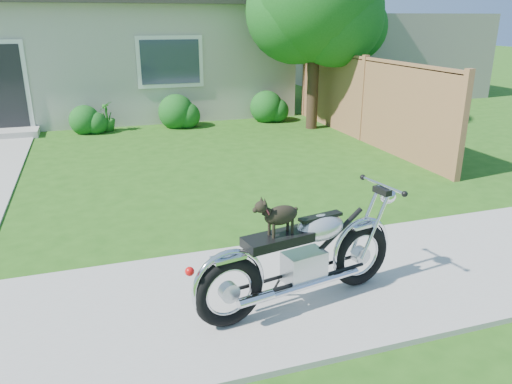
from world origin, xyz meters
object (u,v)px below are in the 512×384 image
tree_near (322,3)px  tree_far (342,16)px  potted_plant_right (107,117)px  motorcycle_with_dog (304,255)px  house (67,36)px  fence (363,99)px

tree_near → tree_far: bearing=54.2°
potted_plant_right → motorcycle_with_dog: size_ratio=0.33×
potted_plant_right → house: bearing=103.0°
fence → potted_plant_right: fence is taller
fence → tree_far: bearing=69.7°
tree_near → tree_far: tree_near is taller
tree_far → motorcycle_with_dog: 11.95m
fence → motorcycle_with_dog: bearing=-124.0°
potted_plant_right → motorcycle_with_dog: (1.42, -8.86, 0.18)m
house → fence: house is taller
fence → motorcycle_with_dog: size_ratio=3.00×
tree_far → potted_plant_right: size_ratio=5.81×
tree_far → fence: bearing=-110.3°
tree_near → potted_plant_right: 5.87m
potted_plant_right → motorcycle_with_dog: 8.98m
tree_near → tree_far: (2.01, 2.78, -0.28)m
house → potted_plant_right: 3.96m
motorcycle_with_dog → tree_far: bearing=50.5°
fence → potted_plant_right: (-5.51, 2.80, -0.57)m
motorcycle_with_dog → potted_plant_right: bearing=88.4°
house → motorcycle_with_dog: size_ratio=5.71×
house → tree_near: size_ratio=2.69×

